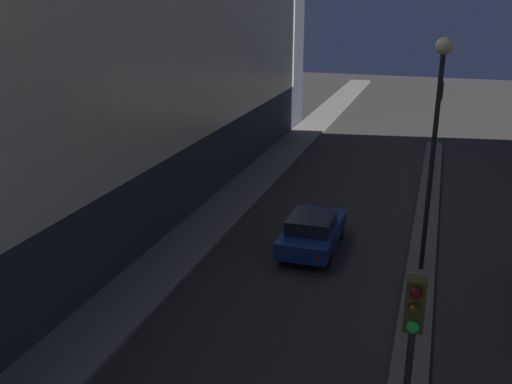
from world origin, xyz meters
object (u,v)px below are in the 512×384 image
Objects in this scene: traffic_light_near at (410,349)px; car_left_lane at (312,231)px; traffic_light_mid at (438,106)px; street_lamp at (437,116)px.

traffic_light_near reaches higher than car_left_lane.
street_lamp reaches higher than traffic_light_mid.
car_left_lane is at bearing -108.96° from traffic_light_mid.
car_left_lane is at bearing 110.02° from traffic_light_near.
traffic_light_near is 11.94m from car_left_lane.
street_lamp is 6.18m from car_left_lane.
traffic_light_mid is 1.14× the size of car_left_lane.
traffic_light_near is at bearing -90.00° from street_lamp.
traffic_light_mid is at bearing 90.00° from street_lamp.
street_lamp reaches higher than car_left_lane.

